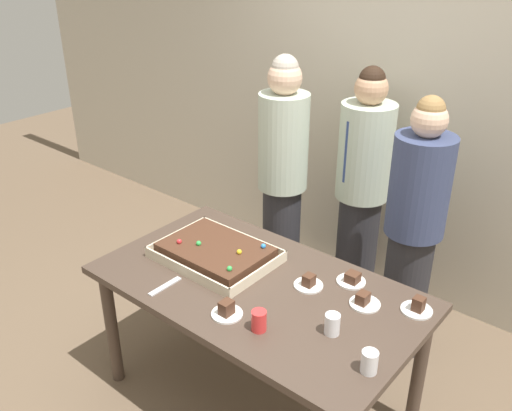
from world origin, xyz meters
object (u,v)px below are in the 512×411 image
at_px(plated_slice_near_right, 352,279).
at_px(plated_slice_far_right, 227,311).
at_px(drink_cup_nearest, 369,362).
at_px(person_green_shirt_behind, 413,231).
at_px(person_far_right_suit, 362,189).
at_px(party_table, 257,300).
at_px(plated_slice_near_left, 309,283).
at_px(plated_slice_far_left, 364,301).
at_px(plated_slice_center_front, 417,307).
at_px(drink_cup_middle, 332,324).
at_px(drink_cup_far_end, 259,321).
at_px(cake_server_utensil, 165,286).
at_px(person_serving_front, 282,179).
at_px(sheet_cake, 216,253).

distance_m(plated_slice_near_right, plated_slice_far_right, 0.68).
height_order(drink_cup_nearest, person_green_shirt_behind, person_green_shirt_behind).
height_order(plated_slice_far_right, person_far_right_suit, person_far_right_suit).
relative_size(party_table, plated_slice_near_left, 11.14).
bearing_deg(plated_slice_far_left, plated_slice_far_right, -133.28).
relative_size(plated_slice_near_left, plated_slice_center_front, 1.00).
height_order(party_table, person_green_shirt_behind, person_green_shirt_behind).
xyz_separation_m(plated_slice_near_left, drink_cup_middle, (0.29, -0.23, 0.03)).
xyz_separation_m(party_table, plated_slice_near_right, (0.36, 0.32, 0.12)).
xyz_separation_m(drink_cup_middle, drink_cup_far_end, (-0.27, -0.19, 0.00)).
height_order(plated_slice_far_left, drink_cup_far_end, drink_cup_far_end).
bearing_deg(person_green_shirt_behind, drink_cup_middle, 45.14).
bearing_deg(party_table, drink_cup_far_end, -49.31).
distance_m(cake_server_utensil, person_green_shirt_behind, 1.46).
bearing_deg(cake_server_utensil, person_serving_front, 98.98).
distance_m(plated_slice_near_left, plated_slice_near_right, 0.23).
relative_size(cake_server_utensil, person_green_shirt_behind, 0.12).
height_order(party_table, plated_slice_near_right, plated_slice_near_right).
distance_m(sheet_cake, drink_cup_far_end, 0.65).
height_order(party_table, drink_cup_far_end, drink_cup_far_end).
relative_size(plated_slice_near_right, person_far_right_suit, 0.09).
bearing_deg(drink_cup_far_end, party_table, 130.69).
distance_m(plated_slice_far_right, drink_cup_nearest, 0.70).
relative_size(plated_slice_near_left, drink_cup_middle, 1.50).
height_order(drink_cup_far_end, person_green_shirt_behind, person_green_shirt_behind).
xyz_separation_m(cake_server_utensil, person_green_shirt_behind, (0.75, 1.25, 0.06)).
bearing_deg(plated_slice_near_right, plated_slice_center_front, -1.52).
xyz_separation_m(drink_cup_middle, person_serving_front, (-1.04, 1.00, 0.07)).
bearing_deg(plated_slice_far_right, plated_slice_center_front, 41.51).
xyz_separation_m(party_table, plated_slice_near_left, (0.21, 0.15, 0.12)).
relative_size(plated_slice_far_right, drink_cup_far_end, 1.50).
distance_m(plated_slice_near_right, person_serving_front, 1.09).
bearing_deg(drink_cup_nearest, person_green_shirt_behind, 106.86).
xyz_separation_m(plated_slice_near_right, person_far_right_suit, (-0.46, 0.88, 0.06)).
xyz_separation_m(plated_slice_far_left, person_serving_front, (-1.05, 0.73, 0.10)).
bearing_deg(party_table, person_far_right_suit, 94.41).
bearing_deg(plated_slice_far_left, person_far_right_suit, 120.63).
xyz_separation_m(plated_slice_far_left, plated_slice_center_front, (0.22, 0.12, 0.00)).
height_order(plated_slice_near_left, plated_slice_near_right, plated_slice_near_left).
xyz_separation_m(person_serving_front, person_far_right_suit, (0.45, 0.28, -0.04)).
bearing_deg(drink_cup_middle, plated_slice_far_right, -155.53).
bearing_deg(plated_slice_near_left, person_green_shirt_behind, 75.90).
height_order(plated_slice_near_right, plated_slice_far_right, plated_slice_far_right).
distance_m(plated_slice_near_right, plated_slice_far_left, 0.19).
relative_size(sheet_cake, drink_cup_nearest, 6.30).
relative_size(drink_cup_far_end, person_far_right_suit, 0.06).
distance_m(plated_slice_far_left, person_green_shirt_behind, 0.74).
distance_m(drink_cup_middle, drink_cup_far_end, 0.33).
bearing_deg(person_green_shirt_behind, person_far_right_suit, -78.92).
distance_m(plated_slice_near_left, person_green_shirt_behind, 0.80).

